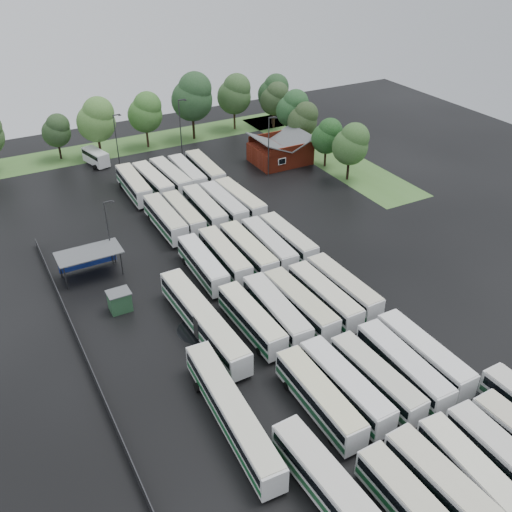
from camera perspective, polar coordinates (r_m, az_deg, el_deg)
ground at (r=66.35m, az=3.49°, el=-7.09°), size 160.00×160.00×0.00m
brick_building at (r=108.19m, az=2.43°, el=10.28°), size 10.07×8.60×5.39m
wash_shed at (r=76.64m, az=-16.41°, el=0.14°), size 8.20×4.20×3.58m
utility_hut at (r=69.92m, az=-13.48°, el=-4.39°), size 2.70×2.20×2.62m
grass_strip_north at (r=119.65m, az=-12.47°, el=10.77°), size 80.00×10.00×0.01m
grass_strip_east at (r=114.05m, az=6.78°, el=10.25°), size 10.00×50.00×0.01m
west_fence at (r=65.93m, az=-17.21°, el=-8.39°), size 0.10×50.00×1.20m
bus_r0c0 at (r=49.59m, az=15.82°, el=-23.41°), size 2.82×11.99×3.32m
bus_r0c1 at (r=51.20m, az=18.80°, el=-21.54°), size 3.26×12.57×3.47m
bus_r0c2 at (r=52.90m, az=21.19°, el=-20.01°), size 3.06×12.06×3.33m
bus_r0c3 at (r=54.74m, az=23.98°, el=-18.51°), size 2.72×12.28×3.41m
bus_r1c0 at (r=55.83m, az=6.33°, el=-13.87°), size 2.71×12.15×3.37m
bus_r1c1 at (r=57.28m, az=8.91°, el=-12.65°), size 2.88×12.24×3.39m
bus_r1c2 at (r=58.66m, az=11.92°, el=-11.82°), size 2.91×11.85×3.28m
bus_r1c3 at (r=60.37m, az=14.48°, el=-10.63°), size 2.82×12.28×3.41m
bus_r1c4 at (r=62.37m, az=16.40°, el=-9.38°), size 2.66×12.19×3.39m
bus_r2c0 at (r=64.41m, az=-0.46°, el=-6.35°), size 2.70×11.85×3.29m
bus_r2c1 at (r=65.48m, az=2.04°, el=-5.55°), size 3.04×12.42×3.43m
bus_r2c2 at (r=66.70m, az=4.42°, el=-4.84°), size 2.95×12.39×3.43m
bus_r2c3 at (r=68.31m, az=6.83°, el=-4.03°), size 2.77×12.14×3.37m
bus_r2c4 at (r=70.22m, az=8.72°, el=-3.09°), size 2.92×12.15×3.36m
bus_r3c0 at (r=74.10m, az=-5.34°, el=-0.81°), size 2.85×11.91×3.30m
bus_r3c1 at (r=75.50m, az=-3.16°, el=0.00°), size 2.93×12.15×3.36m
bus_r3c2 at (r=76.45m, az=-0.80°, el=0.53°), size 2.73×12.39×3.44m
bus_r3c3 at (r=77.80m, az=1.28°, el=1.10°), size 3.00×12.20×3.37m
bus_r3c4 at (r=79.44m, az=3.20°, el=1.71°), size 2.64×11.79×3.27m
bus_r4c0 at (r=85.43m, az=-9.06°, el=3.71°), size 2.73×12.36×3.44m
bus_r4c1 at (r=86.46m, az=-7.25°, el=4.16°), size 2.65×11.78×3.27m
bus_r4c2 at (r=87.66m, az=-5.17°, el=4.75°), size 2.96×12.27×3.39m
bus_r4c3 at (r=88.60m, az=-3.28°, el=5.15°), size 2.66×12.24×3.40m
bus_r4c4 at (r=89.88m, az=-1.62°, el=5.60°), size 3.11×12.36×3.41m
bus_r5c0 at (r=97.05m, az=-12.12°, el=6.97°), size 2.94×12.46×3.45m
bus_r5c1 at (r=97.71m, az=-10.25°, el=7.34°), size 3.11×12.39×3.42m
bus_r5c2 at (r=98.89m, az=-8.52°, el=7.82°), size 3.12×12.48×3.45m
bus_r5c3 at (r=99.93m, az=-6.89°, el=8.17°), size 2.78×12.07×3.35m
bus_r5c4 at (r=101.09m, az=-5.11°, el=8.60°), size 3.09×12.50×3.45m
artic_bus_west_a at (r=48.45m, az=9.46°, el=-23.97°), size 3.41×18.59×3.43m
artic_bus_west_b at (r=64.47m, az=-5.32°, el=-6.39°), size 3.07×18.37×3.40m
artic_bus_west_c at (r=54.37m, az=-2.45°, el=-15.32°), size 3.37×17.71×3.27m
minibus at (r=111.26m, az=-15.73°, el=9.54°), size 3.72×6.65×2.74m
tree_north_1 at (r=114.46m, az=-19.29°, el=11.79°), size 5.30×5.30×8.78m
tree_north_2 at (r=112.04m, az=-15.63°, el=13.04°), size 7.12×7.12×11.80m
tree_north_3 at (r=115.69m, az=-10.96°, el=13.97°), size 6.70×6.70×11.10m
tree_north_4 at (r=118.39m, az=-6.33°, el=15.59°), size 8.25×8.25×13.66m
tree_north_5 at (r=123.84m, az=-2.11°, el=15.91°), size 7.14×7.14×11.82m
tree_north_6 at (r=127.16m, az=1.83°, el=16.07°), size 6.59×6.59×10.91m
tree_east_0 at (r=100.43m, az=9.54°, el=11.02°), size 6.19×6.19×10.26m
tree_east_1 at (r=105.70m, az=7.18°, el=11.84°), size 5.49×5.49×9.10m
tree_east_2 at (r=112.98m, az=4.78°, el=13.47°), size 5.78×5.78×9.57m
tree_east_3 at (r=117.30m, az=3.74°, el=14.53°), size 6.37×6.37×10.56m
tree_east_4 at (r=125.06m, az=1.93°, el=15.48°), size 5.98×5.97×9.89m
lamp_post_ne at (r=100.89m, az=1.34°, el=11.29°), size 1.64×0.32×10.64m
lamp_post_nw at (r=77.11m, az=-14.51°, el=2.69°), size 1.42×0.28×9.21m
lamp_post_back_w at (r=107.34m, az=-13.75°, el=11.45°), size 1.53×0.30×9.92m
lamp_post_back_e at (r=110.72m, az=-7.53°, el=12.99°), size 1.67×0.32×10.83m
puddle_0 at (r=54.49m, az=17.40°, el=-20.07°), size 4.92×4.92×0.01m
puddle_1 at (r=59.36m, az=23.03°, el=-16.07°), size 3.00×3.00×0.01m
puddle_2 at (r=66.14m, az=-5.74°, el=-7.36°), size 5.02×5.02×0.01m
puddle_3 at (r=68.13m, az=6.68°, el=-6.08°), size 3.71×3.71×0.01m
puddle_4 at (r=63.30m, az=22.37°, el=-12.31°), size 3.67×3.67×0.01m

